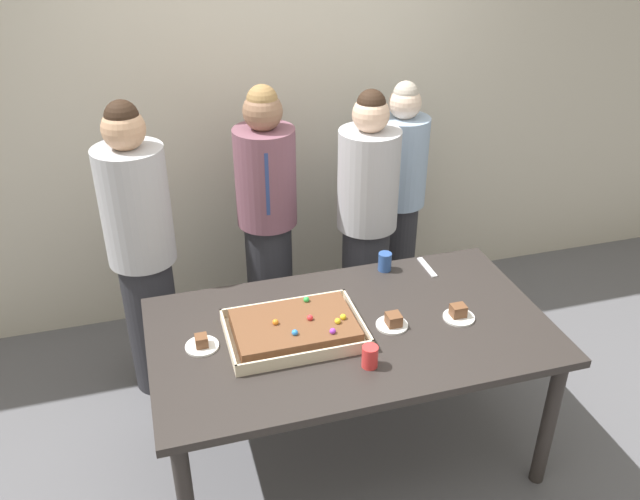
% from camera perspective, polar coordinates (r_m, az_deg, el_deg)
% --- Properties ---
extents(ground_plane, '(12.00, 12.00, 0.00)m').
position_cam_1_polar(ground_plane, '(3.62, 2.39, -16.87)').
color(ground_plane, '#5B5B60').
extents(interior_back_panel, '(8.00, 0.12, 3.00)m').
position_cam_1_polar(interior_back_panel, '(4.19, -4.27, 14.03)').
color(interior_back_panel, beige).
rests_on(interior_back_panel, ground_plane).
extents(party_table, '(1.85, 1.03, 0.79)m').
position_cam_1_polar(party_table, '(3.14, 2.66, -7.94)').
color(party_table, '#2D2826').
rests_on(party_table, ground_plane).
extents(sheet_cake, '(0.61, 0.43, 0.10)m').
position_cam_1_polar(sheet_cake, '(3.02, -2.20, -6.79)').
color(sheet_cake, beige).
rests_on(sheet_cake, party_table).
extents(plated_slice_near_left, '(0.15, 0.15, 0.06)m').
position_cam_1_polar(plated_slice_near_left, '(3.01, -10.15, -7.96)').
color(plated_slice_near_left, white).
rests_on(plated_slice_near_left, party_table).
extents(plated_slice_near_right, '(0.15, 0.15, 0.07)m').
position_cam_1_polar(plated_slice_near_right, '(3.21, 11.84, -5.41)').
color(plated_slice_near_right, white).
rests_on(plated_slice_near_right, party_table).
extents(plated_slice_far_left, '(0.15, 0.15, 0.07)m').
position_cam_1_polar(plated_slice_far_left, '(3.10, 6.29, -6.19)').
color(plated_slice_far_left, white).
rests_on(plated_slice_far_left, party_table).
extents(drink_cup_nearest, '(0.07, 0.07, 0.10)m').
position_cam_1_polar(drink_cup_nearest, '(2.85, 4.32, -9.14)').
color(drink_cup_nearest, red).
rests_on(drink_cup_nearest, party_table).
extents(drink_cup_middle, '(0.07, 0.07, 0.10)m').
position_cam_1_polar(drink_cup_middle, '(3.51, 5.61, -1.01)').
color(drink_cup_middle, '#2D5199').
rests_on(drink_cup_middle, party_table).
extents(cake_server_utensil, '(0.03, 0.20, 0.01)m').
position_cam_1_polar(cake_server_utensil, '(3.58, 9.20, -1.47)').
color(cake_server_utensil, silver).
rests_on(cake_server_utensil, party_table).
extents(person_serving_front, '(0.35, 0.35, 1.65)m').
position_cam_1_polar(person_serving_front, '(3.84, 4.03, 2.12)').
color(person_serving_front, '#28282D').
rests_on(person_serving_front, ground_plane).
extents(person_green_shirt_behind, '(0.36, 0.36, 1.70)m').
position_cam_1_polar(person_green_shirt_behind, '(3.63, -15.07, -0.14)').
color(person_green_shirt_behind, '#28282D').
rests_on(person_green_shirt_behind, ground_plane).
extents(person_striped_tie_right, '(0.32, 0.32, 1.58)m').
position_cam_1_polar(person_striped_tie_right, '(4.24, 6.80, 4.30)').
color(person_striped_tie_right, '#28282D').
rests_on(person_striped_tie_right, ground_plane).
extents(person_far_right_suit, '(0.35, 0.35, 1.66)m').
position_cam_1_polar(person_far_right_suit, '(3.89, -4.55, 2.64)').
color(person_far_right_suit, '#28282D').
rests_on(person_far_right_suit, ground_plane).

